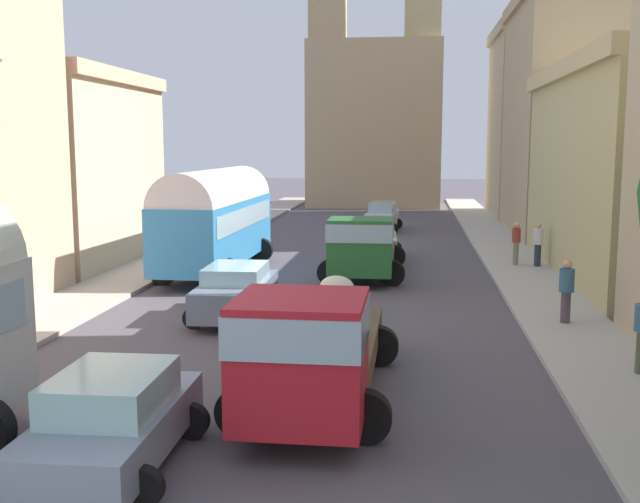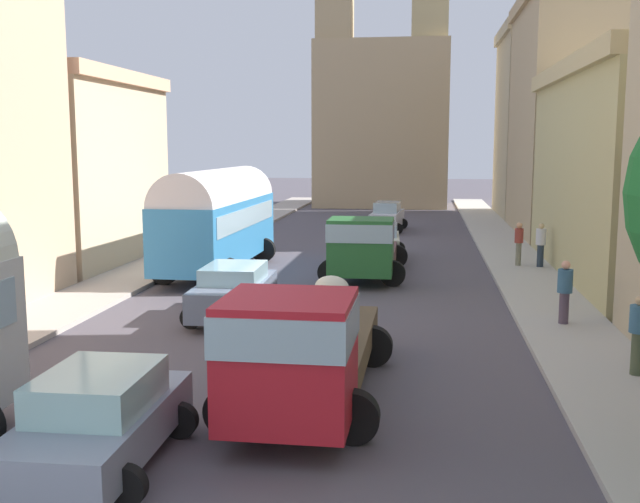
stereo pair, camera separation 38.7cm
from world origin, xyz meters
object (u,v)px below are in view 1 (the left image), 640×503
cargo_truck_0 (313,346)px  car_1 (382,216)px  cargo_truck_1 (362,246)px  car_3 (236,292)px  parked_bus_1 (216,216)px  pedestrian_3 (566,289)px  pedestrian_4 (538,243)px  pedestrian_2 (516,242)px  car_2 (112,420)px  car_0 (375,241)px

cargo_truck_0 → car_1: (0.09, 29.60, -0.45)m
cargo_truck_1 → car_3: (-3.15, -6.70, -0.44)m
cargo_truck_0 → cargo_truck_1: (-0.01, 13.94, -0.06)m
car_1 → parked_bus_1: bearing=-111.5°
pedestrian_3 → car_3: bearing=-179.6°
pedestrian_4 → car_3: bearing=-135.6°
car_3 → pedestrian_2: bearing=47.5°
pedestrian_3 → pedestrian_4: pedestrian_4 is taller
pedestrian_2 → pedestrian_4: 0.84m
car_2 → pedestrian_2: (8.66, 19.81, 0.32)m
car_3 → pedestrian_3: size_ratio=2.26×
cargo_truck_1 → car_2: 16.85m
cargo_truck_0 → car_3: size_ratio=1.77×
car_1 → pedestrian_3: size_ratio=2.37×
cargo_truck_0 → pedestrian_4: (6.74, 16.95, -0.23)m
car_3 → pedestrian_3: pedestrian_3 is taller
cargo_truck_1 → car_0: cargo_truck_1 is taller
parked_bus_1 → cargo_truck_1: 5.86m
pedestrian_2 → pedestrian_3: pedestrian_2 is taller
parked_bus_1 → pedestrian_2: bearing=11.4°
cargo_truck_1 → car_0: (0.23, 5.14, -0.45)m
pedestrian_3 → parked_bus_1: bearing=147.3°
parked_bus_1 → car_3: parked_bus_1 is taller
cargo_truck_0 → car_2: bearing=-135.7°
cargo_truck_1 → pedestrian_4: 7.39m
car_0 → car_1: car_1 is taller
pedestrian_2 → pedestrian_3: (0.01, -9.83, -0.03)m
cargo_truck_1 → pedestrian_2: size_ratio=3.70×
car_1 → pedestrian_4: bearing=-62.3°
parked_bus_1 → pedestrian_2: parked_bus_1 is taller
car_3 → pedestrian_4: 13.86m
cargo_truck_1 → car_1: cargo_truck_1 is taller
pedestrian_3 → cargo_truck_1: bearing=131.8°
cargo_truck_0 → car_0: bearing=89.4°
pedestrian_4 → pedestrian_2: bearing=166.8°
parked_bus_1 → pedestrian_4: 12.70m
cargo_truck_0 → car_0: 19.09m
car_3 → pedestrian_2: 13.43m
car_0 → car_1: bearing=90.7°
car_0 → pedestrian_4: bearing=-18.1°
cargo_truck_1 → car_3: bearing=-115.2°
cargo_truck_1 → pedestrian_2: bearing=28.3°
car_0 → pedestrian_4: size_ratio=1.99×
cargo_truck_1 → pedestrian_4: (6.75, 3.00, -0.17)m
car_1 → pedestrian_4: 14.29m
pedestrian_2 → car_0: bearing=161.2°
cargo_truck_0 → car_2: size_ratio=1.84×
car_3 → pedestrian_4: pedestrian_4 is taller
car_1 → pedestrian_4: (6.64, -12.66, 0.22)m
parked_bus_1 → pedestrian_2: (11.64, 2.35, -1.13)m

